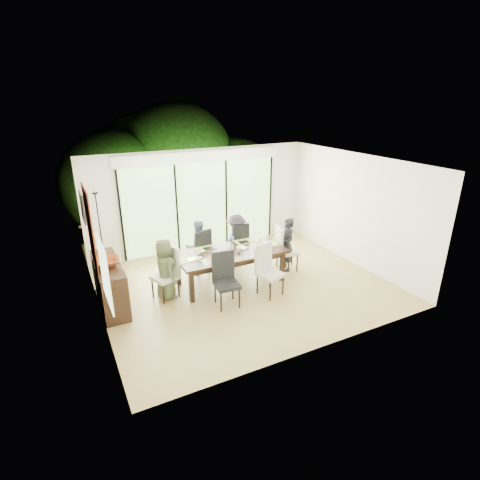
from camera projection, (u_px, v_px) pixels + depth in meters
name	position (u px, v px, depth m)	size (l,w,h in m)	color
floor	(245.00, 286.00, 8.29)	(6.00, 5.00, 0.01)	olive
ceiling	(246.00, 163.00, 7.32)	(6.00, 5.00, 0.01)	white
wall_back	(201.00, 200.00, 9.89)	(6.00, 0.02, 2.70)	silver
wall_front	(322.00, 277.00, 5.72)	(6.00, 0.02, 2.70)	white
wall_left	(93.00, 254.00, 6.54)	(0.02, 5.00, 2.70)	silver
wall_right	(355.00, 210.00, 9.08)	(0.02, 5.00, 2.70)	beige
glass_doors	(202.00, 206.00, 9.91)	(4.20, 0.02, 2.30)	#598C3F
blinds_header	(200.00, 157.00, 9.44)	(4.40, 0.06, 0.28)	white
mullion_a	(121.00, 217.00, 9.02)	(0.05, 0.04, 2.30)	black
mullion_b	(177.00, 210.00, 9.61)	(0.05, 0.04, 2.30)	black
mullion_c	(226.00, 203.00, 10.20)	(0.05, 0.04, 2.30)	black
mullion_d	(270.00, 197.00, 10.79)	(0.05, 0.04, 2.30)	black
side_window	(105.00, 273.00, 5.50)	(0.02, 0.90, 1.00)	#8CAD7F
deck	(192.00, 239.00, 11.14)	(6.00, 1.80, 0.10)	brown
rail_top	(182.00, 213.00, 11.59)	(6.00, 0.08, 0.06)	brown
foliage_left	(113.00, 184.00, 11.34)	(3.20, 3.20, 3.20)	#14380F
foliage_mid	(176.00, 163.00, 12.64)	(4.00, 4.00, 4.00)	#14380F
foliage_right	(235.00, 178.00, 12.93)	(2.80, 2.80, 2.80)	#14380F
foliage_far	(142.00, 168.00, 12.86)	(3.60, 3.60, 3.60)	#14380F
table_top	(231.00, 253.00, 8.20)	(2.40, 1.10, 0.06)	black
table_apron	(231.00, 256.00, 8.23)	(2.20, 0.90, 0.10)	black
table_leg_fl	(192.00, 287.00, 7.52)	(0.09, 0.09, 0.69)	black
table_leg_fr	(282.00, 266.00, 8.43)	(0.09, 0.09, 0.69)	black
table_leg_bl	(178.00, 270.00, 8.23)	(0.09, 0.09, 0.69)	black
table_leg_br	(263.00, 253.00, 9.14)	(0.09, 0.09, 0.69)	black
chair_left_end	(164.00, 273.00, 7.62)	(0.46, 0.46, 1.10)	white
chair_right_end	(288.00, 248.00, 8.89)	(0.46, 0.46, 1.10)	beige
chair_far_left	(198.00, 250.00, 8.77)	(0.46, 0.46, 1.10)	black
chair_far_right	(236.00, 243.00, 9.20)	(0.46, 0.46, 1.10)	black
chair_near_left	(227.00, 281.00, 7.32)	(0.46, 0.46, 1.10)	black
chair_near_right	(271.00, 271.00, 7.74)	(0.46, 0.46, 1.10)	beige
person_left_end	(165.00, 269.00, 7.60)	(0.60, 0.38, 1.29)	#4A5438
person_right_end	(287.00, 245.00, 8.85)	(0.60, 0.38, 1.29)	black
person_far_left	(198.00, 247.00, 8.72)	(0.60, 0.38, 1.29)	#7089A2
person_far_right	(236.00, 240.00, 9.14)	(0.60, 0.38, 1.29)	#291F2F
placemat_left	(190.00, 259.00, 7.78)	(0.44, 0.32, 0.01)	#92C546
placemat_right	(268.00, 244.00, 8.58)	(0.44, 0.32, 0.01)	#94B641
placemat_far_l	(205.00, 249.00, 8.33)	(0.44, 0.32, 0.01)	#A4C345
placemat_far_r	(244.00, 241.00, 8.75)	(0.44, 0.32, 0.01)	#93BD43
placemat_paper	(213.00, 261.00, 7.70)	(0.44, 0.32, 0.01)	white
tablet_far_l	(210.00, 248.00, 8.32)	(0.26, 0.18, 0.01)	black
tablet_far_r	(244.00, 242.00, 8.68)	(0.24, 0.17, 0.01)	black
papers	(260.00, 247.00, 8.44)	(0.30, 0.22, 0.00)	white
platter_base	(213.00, 260.00, 7.70)	(0.26, 0.26, 0.02)	white
platter_snacks	(213.00, 260.00, 7.69)	(0.20, 0.20, 0.01)	orange
vase	(232.00, 248.00, 8.23)	(0.08, 0.08, 0.12)	silver
hyacinth_stems	(232.00, 243.00, 8.18)	(0.04, 0.04, 0.16)	#337226
hyacinth_blooms	(232.00, 238.00, 8.15)	(0.11, 0.11, 0.11)	#4E64C4
laptop	(196.00, 260.00, 7.74)	(0.33, 0.21, 0.03)	silver
cup_a	(198.00, 253.00, 8.00)	(0.12, 0.12, 0.10)	white
cup_b	(239.00, 250.00, 8.15)	(0.10, 0.10, 0.09)	white
cup_c	(260.00, 242.00, 8.59)	(0.12, 0.12, 0.10)	white
book	(240.00, 248.00, 8.33)	(0.16, 0.22, 0.02)	white
sideboard	(110.00, 284.00, 7.38)	(0.46, 1.64, 0.92)	black
bowl	(107.00, 262.00, 7.11)	(0.49, 0.49, 0.12)	brown
candlestick_base	(104.00, 256.00, 7.50)	(0.10, 0.10, 0.04)	black
candlestick_shaft	(100.00, 225.00, 7.26)	(0.02, 0.02, 1.28)	black
candlestick_pan	(95.00, 193.00, 7.03)	(0.10, 0.10, 0.03)	black
candle	(94.00, 190.00, 7.01)	(0.04, 0.04, 0.10)	silver
tapestry	(90.00, 228.00, 6.76)	(0.02, 1.00, 1.50)	#9A3016
art_frame	(82.00, 207.00, 7.82)	(0.03, 0.55, 0.65)	black
art_canvas	(83.00, 207.00, 7.83)	(0.01, 0.45, 0.55)	#17414B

